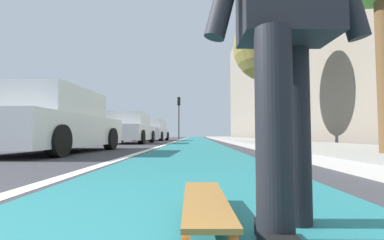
% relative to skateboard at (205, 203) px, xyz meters
% --- Properties ---
extents(ground_plane, '(80.00, 80.00, 0.00)m').
position_rel_skateboard_xyz_m(ground_plane, '(9.09, 0.09, -0.09)').
color(ground_plane, '#38383D').
extents(bike_lane_paint, '(56.00, 2.21, 0.00)m').
position_rel_skateboard_xyz_m(bike_lane_paint, '(23.09, 0.09, -0.09)').
color(bike_lane_paint, '#237075').
rests_on(bike_lane_paint, ground).
extents(lane_stripe_white, '(52.00, 0.16, 0.01)m').
position_rel_skateboard_xyz_m(lane_stripe_white, '(19.09, 1.34, -0.09)').
color(lane_stripe_white, silver).
rests_on(lane_stripe_white, ground).
extents(sidewalk_curb, '(52.00, 3.20, 0.15)m').
position_rel_skateboard_xyz_m(sidewalk_curb, '(17.09, -3.17, -0.02)').
color(sidewalk_curb, '#9E9B93').
rests_on(sidewalk_curb, ground).
extents(building_facade, '(40.00, 1.20, 13.36)m').
position_rel_skateboard_xyz_m(building_facade, '(21.09, -5.97, 6.59)').
color(building_facade, slate).
rests_on(building_facade, ground).
extents(skateboard, '(0.84, 0.22, 0.11)m').
position_rel_skateboard_xyz_m(skateboard, '(0.00, 0.00, 0.00)').
color(skateboard, orange).
rests_on(skateboard, ground).
extents(skater_person, '(0.46, 0.72, 1.64)m').
position_rel_skateboard_xyz_m(skater_person, '(-0.15, -0.35, 0.84)').
color(skater_person, black).
rests_on(skater_person, ground).
extents(parked_car_near, '(4.29, 2.15, 1.46)m').
position_rel_skateboard_xyz_m(parked_car_near, '(4.91, 3.39, 0.60)').
color(parked_car_near, silver).
rests_on(parked_car_near, ground).
extents(parked_car_mid, '(4.09, 1.95, 1.48)m').
position_rel_skateboard_xyz_m(parked_car_mid, '(11.85, 3.29, 0.61)').
color(parked_car_mid, silver).
rests_on(parked_car_mid, ground).
extents(parked_car_far, '(4.52, 2.12, 1.47)m').
position_rel_skateboard_xyz_m(parked_car_far, '(17.73, 3.20, 0.61)').
color(parked_car_far, silver).
rests_on(parked_car_far, ground).
extents(traffic_light, '(0.33, 0.28, 4.10)m').
position_rel_skateboard_xyz_m(traffic_light, '(24.91, 1.74, 2.75)').
color(traffic_light, '#2D2D2D').
rests_on(traffic_light, ground).
extents(street_tree_mid, '(2.71, 2.71, 5.23)m').
position_rel_skateboard_xyz_m(street_tree_mid, '(9.17, -2.77, 3.76)').
color(street_tree_mid, brown).
rests_on(street_tree_mid, ground).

